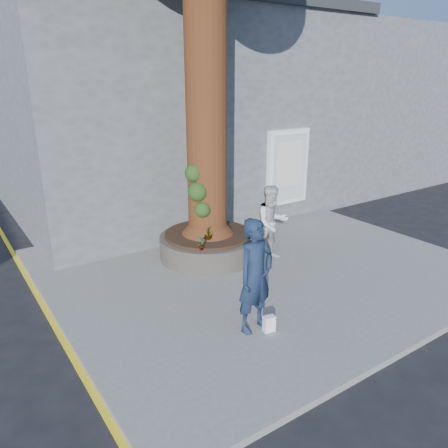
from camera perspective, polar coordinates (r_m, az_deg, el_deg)
ground at (r=8.75m, az=0.54°, el=-10.31°), size 120.00×120.00×0.00m
pavement at (r=10.24m, az=4.26°, el=-5.42°), size 9.00×8.00×0.12m
yellow_line at (r=8.53m, az=-21.14°, el=-12.54°), size 0.10×30.00×0.01m
stone_shop at (r=15.15m, az=-7.45°, el=14.56°), size 10.30×8.30×6.30m
neighbour_shop at (r=20.10m, az=14.02°, el=14.76°), size 6.00×8.00×6.00m
planter at (r=10.48m, az=-2.10°, el=-2.70°), size 2.30×2.30×0.60m
man at (r=7.30m, az=4.14°, el=-6.79°), size 0.78×0.57×1.99m
woman at (r=10.16m, az=6.25°, el=0.11°), size 0.95×0.78×1.79m
shopping_bag at (r=7.65m, az=5.90°, el=-12.82°), size 0.22×0.15×0.28m
plant_a at (r=9.29m, az=-3.01°, el=-2.51°), size 0.20×0.18×0.32m
plant_b at (r=11.42m, az=-0.80°, el=1.87°), size 0.31×0.31×0.40m
plant_c at (r=9.83m, az=-2.03°, el=-1.23°), size 0.26×0.26×0.34m
plant_d at (r=11.44m, az=-0.80°, el=1.64°), size 0.37×0.37×0.31m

